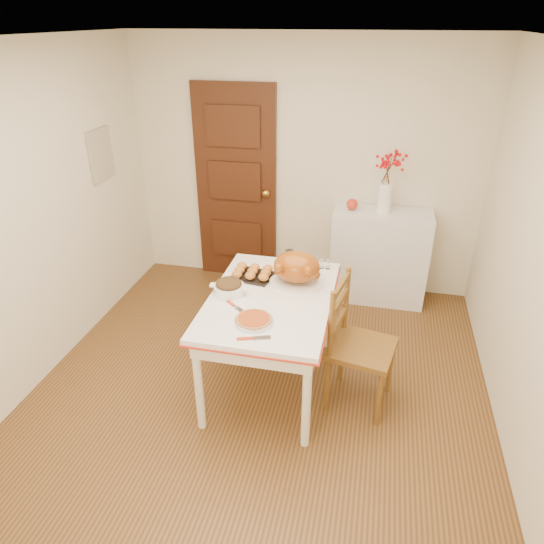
% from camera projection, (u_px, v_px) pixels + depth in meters
% --- Properties ---
extents(floor, '(3.50, 4.00, 0.00)m').
position_uv_depth(floor, '(256.00, 401.00, 3.73)').
color(floor, '#462C12').
rests_on(floor, ground).
extents(ceiling, '(3.50, 4.00, 0.00)m').
position_uv_depth(ceiling, '(249.00, 40.00, 2.56)').
color(ceiling, white).
rests_on(ceiling, ground).
extents(wall_back, '(3.50, 0.00, 2.50)m').
position_uv_depth(wall_back, '(303.00, 169.00, 4.87)').
color(wall_back, beige).
rests_on(wall_back, ground).
extents(wall_front, '(3.50, 0.00, 2.50)m').
position_uv_depth(wall_front, '(81.00, 544.00, 1.42)').
color(wall_front, beige).
rests_on(wall_front, ground).
extents(wall_left, '(0.00, 4.00, 2.50)m').
position_uv_depth(wall_left, '(17.00, 230.00, 3.48)').
color(wall_left, beige).
rests_on(wall_left, ground).
extents(door_back, '(0.85, 0.06, 2.06)m').
position_uv_depth(door_back, '(236.00, 186.00, 5.08)').
color(door_back, '#38190C').
rests_on(door_back, ground).
extents(photo_board, '(0.03, 0.35, 0.45)m').
position_uv_depth(photo_board, '(101.00, 154.00, 4.40)').
color(photo_board, beige).
rests_on(photo_board, ground).
extents(sideboard, '(0.94, 0.42, 0.94)m').
position_uv_depth(sideboard, '(379.00, 256.00, 4.89)').
color(sideboard, silver).
rests_on(sideboard, floor).
extents(kitchen_table, '(0.90, 1.32, 0.79)m').
position_uv_depth(kitchen_table, '(271.00, 341.00, 3.74)').
color(kitchen_table, white).
rests_on(kitchen_table, floor).
extents(chair_oak, '(0.52, 0.52, 1.01)m').
position_uv_depth(chair_oak, '(362.00, 346.00, 3.51)').
color(chair_oak, brown).
rests_on(chair_oak, floor).
extents(berry_vase, '(0.31, 0.31, 0.59)m').
position_uv_depth(berry_vase, '(386.00, 182.00, 4.53)').
color(berry_vase, white).
rests_on(berry_vase, sideboard).
extents(apple, '(0.11, 0.11, 0.11)m').
position_uv_depth(apple, '(352.00, 204.00, 4.70)').
color(apple, red).
rests_on(apple, sideboard).
extents(turkey_platter, '(0.44, 0.37, 0.26)m').
position_uv_depth(turkey_platter, '(297.00, 269.00, 3.67)').
color(turkey_platter, '#99470F').
rests_on(turkey_platter, kitchen_table).
extents(pumpkin_pie, '(0.30, 0.30, 0.05)m').
position_uv_depth(pumpkin_pie, '(254.00, 320.00, 3.25)').
color(pumpkin_pie, '#A43F18').
rests_on(pumpkin_pie, kitchen_table).
extents(stuffing_dish, '(0.32, 0.27, 0.11)m').
position_uv_depth(stuffing_dish, '(229.00, 287.00, 3.58)').
color(stuffing_dish, '#432D17').
rests_on(stuffing_dish, kitchen_table).
extents(rolls_tray, '(0.34, 0.28, 0.08)m').
position_uv_depth(rolls_tray, '(253.00, 272.00, 3.81)').
color(rolls_tray, '#C06D25').
rests_on(rolls_tray, kitchen_table).
extents(pie_server, '(0.23, 0.13, 0.01)m').
position_uv_depth(pie_server, '(254.00, 338.00, 3.10)').
color(pie_server, silver).
rests_on(pie_server, kitchen_table).
extents(carving_knife, '(0.21, 0.18, 0.01)m').
position_uv_depth(carving_knife, '(236.00, 307.00, 3.42)').
color(carving_knife, silver).
rests_on(carving_knife, kitchen_table).
extents(drinking_glass, '(0.09, 0.09, 0.12)m').
position_uv_depth(drinking_glass, '(290.00, 257.00, 4.01)').
color(drinking_glass, white).
rests_on(drinking_glass, kitchen_table).
extents(shaker_pair, '(0.09, 0.04, 0.09)m').
position_uv_depth(shaker_pair, '(325.00, 264.00, 3.94)').
color(shaker_pair, white).
rests_on(shaker_pair, kitchen_table).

